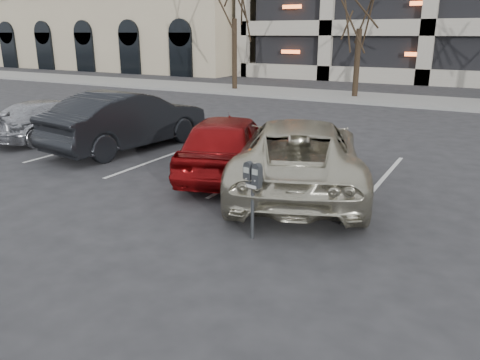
# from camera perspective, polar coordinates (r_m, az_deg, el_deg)

# --- Properties ---
(ground) EXTENTS (140.00, 140.00, 0.00)m
(ground) POSITION_cam_1_polar(r_m,az_deg,el_deg) (9.04, 4.46, -3.18)
(ground) COLOR #28282B
(ground) RESTS_ON ground
(sidewalk) EXTENTS (80.00, 4.00, 0.12)m
(sidewalk) POSITION_cam_1_polar(r_m,az_deg,el_deg) (24.18, 20.70, 8.97)
(sidewalk) COLOR gray
(sidewalk) RESTS_ON ground
(stall_lines) EXTENTS (16.90, 5.20, 0.00)m
(stall_lines) POSITION_cam_1_polar(r_m,az_deg,el_deg) (11.59, 2.92, 1.55)
(stall_lines) COLOR silver
(stall_lines) RESTS_ON ground
(parking_meter) EXTENTS (0.34, 0.18, 1.25)m
(parking_meter) POSITION_cam_1_polar(r_m,az_deg,el_deg) (7.31, 1.55, -0.25)
(parking_meter) COLOR black
(parking_meter) RESTS_ON ground
(suv_silver) EXTENTS (4.29, 5.97, 1.52)m
(suv_silver) POSITION_cam_1_polar(r_m,az_deg,el_deg) (9.87, 7.11, 3.11)
(suv_silver) COLOR #BCB7A0
(suv_silver) RESTS_ON ground
(car_red) EXTENTS (2.96, 4.60, 1.46)m
(car_red) POSITION_cam_1_polar(r_m,az_deg,el_deg) (10.89, -1.50, 4.45)
(car_red) COLOR maroon
(car_red) RESTS_ON ground
(car_dark) EXTENTS (2.35, 5.13, 1.63)m
(car_dark) POSITION_cam_1_polar(r_m,az_deg,el_deg) (13.80, -13.50, 7.14)
(car_dark) COLOR black
(car_dark) RESTS_ON ground
(car_silver) EXTENTS (2.11, 4.34, 1.22)m
(car_silver) POSITION_cam_1_polar(r_m,az_deg,el_deg) (15.86, -21.67, 6.92)
(car_silver) COLOR #9C9EA4
(car_silver) RESTS_ON ground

